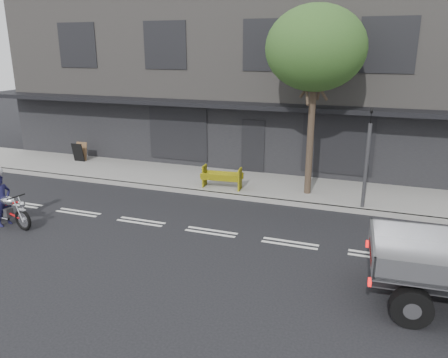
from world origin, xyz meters
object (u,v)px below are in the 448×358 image
traffic_light_pole (366,164)px  sandwich_board (78,152)px  street_tree (316,49)px  motorcycle (7,209)px  rider (2,200)px  construction_barrier (220,179)px

traffic_light_pole → sandwich_board: size_ratio=4.00×
street_tree → sandwich_board: street_tree is taller
motorcycle → rider: 0.30m
rider → construction_barrier: rider is taller
sandwich_board → street_tree: bearing=-6.8°
motorcycle → construction_barrier: motorcycle is taller
motorcycle → traffic_light_pole: bearing=35.5°
street_tree → rider: (-8.48, -5.83, -4.47)m
rider → sandwich_board: bearing=29.3°
construction_barrier → sandwich_board: (-7.71, 1.70, 0.01)m
traffic_light_pole → motorcycle: size_ratio=1.69×
rider → traffic_light_pole: bearing=-54.9°
street_tree → rider: 11.22m
street_tree → traffic_light_pole: street_tree is taller
traffic_light_pole → motorcycle: (-10.33, -4.98, -1.10)m
street_tree → rider: bearing=-145.5°
motorcycle → sandwich_board: (-2.57, 6.82, 0.04)m
rider → sandwich_board: rider is taller
rider → sandwich_board: 7.24m
traffic_light_pole → rider: size_ratio=2.16×
street_tree → traffic_light_pole: (2.00, -0.85, -3.63)m
motorcycle → construction_barrier: 7.26m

